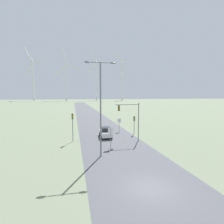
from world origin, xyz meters
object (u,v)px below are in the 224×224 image
object	(u,v)px
streetlamp	(101,99)
traffic_light_post_near_left	(73,121)
wind_turbine_left	(66,78)
car_approaching	(106,132)
wind_turbine_right	(123,78)
wind_turbine_far_left	(33,77)
traffic_light_post_near_right	(134,121)
stop_sign_near	(111,134)
wind_turbine_center	(96,77)
traffic_light_mast_overhead	(131,115)
stop_sign_far	(119,122)

from	to	relation	value
streetlamp	traffic_light_post_near_left	world-z (taller)	streetlamp
traffic_light_post_near_left	wind_turbine_left	world-z (taller)	wind_turbine_left
car_approaching	wind_turbine_right	world-z (taller)	wind_turbine_right
wind_turbine_far_left	wind_turbine_left	world-z (taller)	wind_turbine_left
streetlamp	traffic_light_post_near_right	bearing A→B (deg)	52.78
wind_turbine_right	car_approaching	bearing A→B (deg)	-106.67
wind_turbine_far_left	stop_sign_near	bearing A→B (deg)	-75.97
wind_turbine_far_left	wind_turbine_center	size ratio (longest dim) A/B	0.92
traffic_light_post_near_right	wind_turbine_center	xyz separation A→B (m)	(21.42, 218.46, 30.52)
traffic_light_post_near_left	wind_turbine_left	size ratio (longest dim) A/B	0.06
wind_turbine_right	wind_turbine_center	bearing A→B (deg)	161.47
wind_turbine_center	wind_turbine_left	bearing A→B (deg)	-161.70
wind_turbine_left	wind_turbine_right	world-z (taller)	wind_turbine_left
traffic_light_mast_overhead	car_approaching	world-z (taller)	traffic_light_mast_overhead
wind_turbine_left	traffic_light_post_near_right	bearing A→B (deg)	-84.45
car_approaching	stop_sign_far	bearing A→B (deg)	49.28
stop_sign_far	wind_turbine_right	bearing A→B (deg)	73.94
stop_sign_far	traffic_light_post_near_right	distance (m)	3.64
traffic_light_mast_overhead	wind_turbine_center	distance (m)	226.49
car_approaching	wind_turbine_far_left	distance (m)	227.47
streetlamp	wind_turbine_far_left	world-z (taller)	wind_turbine_far_left
stop_sign_near	wind_turbine_right	size ratio (longest dim) A/B	0.04
traffic_light_post_near_left	traffic_light_mast_overhead	distance (m)	9.43
traffic_light_post_near_left	traffic_light_mast_overhead	size ratio (longest dim) A/B	0.73
traffic_light_post_near_right	wind_turbine_far_left	size ratio (longest dim) A/B	0.05
traffic_light_post_near_left	traffic_light_mast_overhead	xyz separation A→B (m)	(9.18, -1.86, 1.07)
traffic_light_post_near_left	stop_sign_far	bearing A→B (deg)	32.25
stop_sign_near	wind_turbine_far_left	size ratio (longest dim) A/B	0.04
stop_sign_near	traffic_light_mast_overhead	distance (m)	5.30
stop_sign_near	wind_turbine_far_left	xyz separation A→B (m)	(-56.11, 224.50, 29.11)
traffic_light_post_near_left	wind_turbine_center	bearing A→B (deg)	81.54
traffic_light_mast_overhead	wind_turbine_center	world-z (taller)	wind_turbine_center
stop_sign_near	traffic_light_post_near_left	distance (m)	7.11
streetlamp	car_approaching	size ratio (longest dim) A/B	2.77
traffic_light_mast_overhead	wind_turbine_far_left	distance (m)	231.31
traffic_light_mast_overhead	wind_turbine_center	bearing A→B (deg)	83.92
streetlamp	wind_turbine_far_left	bearing A→B (deg)	103.40
stop_sign_far	wind_turbine_left	world-z (taller)	wind_turbine_left
stop_sign_near	stop_sign_far	distance (m)	11.23
wind_turbine_center	stop_sign_near	bearing A→B (deg)	-96.98
streetlamp	stop_sign_far	distance (m)	15.68
streetlamp	wind_turbine_center	xyz separation A→B (m)	(29.59, 229.21, 26.01)
streetlamp	stop_sign_far	size ratio (longest dim) A/B	4.21
stop_sign_far	traffic_light_mast_overhead	bearing A→B (deg)	-91.06
wind_turbine_center	stop_sign_far	bearing A→B (deg)	-96.26
wind_turbine_right	traffic_light_post_near_left	bearing A→B (deg)	-107.96
stop_sign_near	traffic_light_post_near_left	xyz separation A→B (m)	(-5.28, 4.59, 1.28)
traffic_light_mast_overhead	wind_turbine_left	bearing A→B (deg)	94.78
stop_sign_far	car_approaching	bearing A→B (deg)	-130.72
stop_sign_near	wind_turbine_center	xyz separation A→B (m)	(27.68, 226.12, 31.03)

